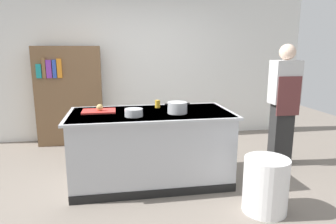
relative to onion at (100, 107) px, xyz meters
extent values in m
plane|color=slate|center=(0.61, -0.09, -0.96)|extent=(10.00, 10.00, 0.00)
cube|color=white|center=(0.61, 2.01, 0.54)|extent=(6.40, 0.12, 3.00)
cube|color=#B7BABF|center=(0.61, -0.09, -0.51)|extent=(1.90, 0.90, 0.90)
cube|color=#B7BABF|center=(0.61, -0.09, -0.07)|extent=(1.98, 0.98, 0.03)
cube|color=black|center=(0.61, -0.55, -0.91)|extent=(1.90, 0.01, 0.10)
cube|color=red|center=(-0.01, 0.03, -0.05)|extent=(0.40, 0.28, 0.02)
sphere|color=tan|center=(0.00, 0.00, 0.00)|extent=(0.08, 0.08, 0.08)
cylinder|color=#B7BABF|center=(0.91, -0.21, 0.01)|extent=(0.23, 0.23, 0.13)
cube|color=black|center=(0.78, -0.21, 0.05)|extent=(0.04, 0.02, 0.01)
cube|color=black|center=(1.05, -0.21, 0.05)|extent=(0.04, 0.02, 0.01)
cylinder|color=#B7BABF|center=(0.39, -0.29, -0.02)|extent=(0.21, 0.21, 0.09)
cylinder|color=yellow|center=(0.73, 0.16, -0.01)|extent=(0.07, 0.07, 0.10)
cylinder|color=white|center=(1.68, -1.00, -0.67)|extent=(0.45, 0.45, 0.57)
cube|color=#292929|center=(2.52, 0.18, -0.51)|extent=(0.28, 0.20, 0.90)
cube|color=silver|center=(2.52, 0.18, 0.24)|extent=(0.38, 0.24, 0.60)
sphere|color=beige|center=(2.52, 0.18, 0.65)|extent=(0.22, 0.22, 0.22)
cube|color=brown|center=(2.52, 0.05, 0.06)|extent=(0.34, 0.02, 0.54)
cube|color=brown|center=(-0.60, 1.71, -0.11)|extent=(1.10, 0.28, 1.70)
cube|color=teal|center=(-1.03, 1.55, 0.34)|extent=(0.08, 0.03, 0.23)
cube|color=brown|center=(-0.95, 1.55, 0.39)|extent=(0.05, 0.03, 0.33)
cube|color=purple|center=(-0.87, 1.55, 0.37)|extent=(0.08, 0.03, 0.29)
cube|color=#3351B7|center=(-0.79, 1.55, 0.37)|extent=(0.06, 0.03, 0.30)
cube|color=orange|center=(-0.71, 1.55, 0.38)|extent=(0.07, 0.03, 0.31)
camera|label=1|loc=(0.21, -3.62, 0.70)|focal=31.88mm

